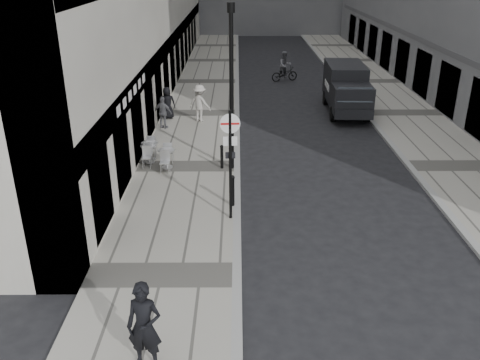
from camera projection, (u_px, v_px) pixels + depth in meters
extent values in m
plane|color=black|center=(237.00, 350.00, 11.06)|extent=(120.00, 120.00, 0.00)
cube|color=gray|center=(200.00, 114.00, 27.50)|extent=(4.00, 60.00, 0.12)
cube|color=gray|center=(403.00, 114.00, 27.55)|extent=(4.00, 60.00, 0.12)
imported|color=black|center=(144.00, 326.00, 10.10)|extent=(0.79, 0.58, 1.97)
cylinder|color=black|center=(230.00, 166.00, 15.69)|extent=(0.09, 0.09, 3.58)
cylinder|color=white|center=(230.00, 124.00, 15.14)|extent=(0.62, 0.08, 0.61)
cube|color=#B21414|center=(230.00, 124.00, 15.12)|extent=(0.56, 0.05, 0.06)
cube|color=white|center=(230.00, 141.00, 15.39)|extent=(0.43, 0.05, 0.29)
cylinder|color=black|center=(232.00, 93.00, 19.08)|extent=(0.16, 0.16, 6.05)
cylinder|color=black|center=(231.00, 7.00, 17.84)|extent=(0.28, 0.28, 0.35)
cylinder|color=black|center=(232.00, 191.00, 17.03)|extent=(0.14, 0.14, 1.03)
cylinder|color=black|center=(222.00, 157.00, 20.10)|extent=(0.12, 0.12, 0.90)
cylinder|color=black|center=(333.00, 114.00, 26.27)|extent=(0.31, 0.80, 0.79)
cylinder|color=black|center=(367.00, 114.00, 26.21)|extent=(0.31, 0.80, 0.79)
cylinder|color=black|center=(326.00, 98.00, 29.33)|extent=(0.31, 0.80, 0.79)
cylinder|color=black|center=(356.00, 98.00, 29.27)|extent=(0.31, 0.80, 0.79)
cube|color=black|center=(345.00, 82.00, 28.13)|extent=(2.12, 3.62, 1.97)
cube|color=black|center=(352.00, 99.00, 25.82)|extent=(2.04, 1.85, 1.38)
cube|color=#1E2328|center=(355.00, 95.00, 24.99)|extent=(1.73, 0.42, 0.73)
imported|color=black|center=(284.00, 74.00, 34.84)|extent=(1.98, 1.24, 0.98)
imported|color=#5D5D62|center=(285.00, 65.00, 34.59)|extent=(1.08, 0.96, 1.86)
imported|color=slate|center=(163.00, 113.00, 24.69)|extent=(1.00, 0.67, 1.58)
imported|color=#BAB5AC|center=(200.00, 103.00, 25.71)|extent=(1.40, 1.17, 1.88)
imported|color=black|center=(167.00, 103.00, 26.19)|extent=(0.89, 0.66, 1.65)
cylinder|color=silver|center=(167.00, 167.00, 20.35)|extent=(0.43, 0.43, 0.03)
cylinder|color=silver|center=(167.00, 159.00, 20.21)|extent=(0.06, 0.06, 0.72)
cylinder|color=silver|center=(166.00, 150.00, 20.06)|extent=(0.68, 0.68, 0.03)
cylinder|color=silver|center=(151.00, 159.00, 21.13)|extent=(0.43, 0.43, 0.03)
cylinder|color=silver|center=(150.00, 151.00, 20.99)|extent=(0.06, 0.06, 0.72)
cylinder|color=silver|center=(149.00, 143.00, 20.84)|extent=(0.69, 0.69, 0.03)
cylinder|color=silver|center=(150.00, 162.00, 20.85)|extent=(0.42, 0.42, 0.03)
cylinder|color=silver|center=(149.00, 154.00, 20.72)|extent=(0.06, 0.06, 0.70)
cylinder|color=silver|center=(148.00, 146.00, 20.57)|extent=(0.66, 0.66, 0.03)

